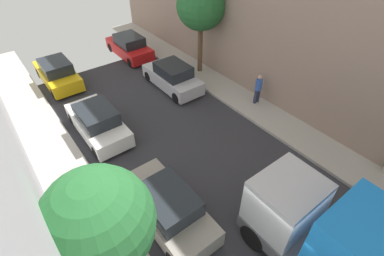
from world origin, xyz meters
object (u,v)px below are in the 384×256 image
object	(u,v)px
parked_car_left_3	(98,122)
parked_car_left_4	(58,73)
parked_car_right_2	(130,47)
street_tree_1	(201,6)
parked_car_right_1	(173,77)
parked_car_left_2	(167,207)
street_tree_0	(98,223)
pedestrian	(258,88)

from	to	relation	value
parked_car_left_3	parked_car_left_4	xyz separation A→B (m)	(0.00, 6.12, 0.00)
parked_car_left_3	parked_car_right_2	xyz separation A→B (m)	(5.40, 6.94, 0.00)
street_tree_1	parked_car_left_3	bearing A→B (deg)	-166.40
parked_car_right_1	parked_car_right_2	bearing A→B (deg)	90.00
parked_car_right_1	parked_car_right_2	size ratio (longest dim) A/B	1.00
parked_car_left_4	street_tree_1	size ratio (longest dim) A/B	0.75
parked_car_left_2	street_tree_1	world-z (taller)	street_tree_1
parked_car_left_3	street_tree_0	size ratio (longest dim) A/B	0.85
street_tree_0	parked_car_right_2	bearing A→B (deg)	61.27
pedestrian	street_tree_1	distance (m)	5.85
pedestrian	parked_car_left_3	bearing A→B (deg)	159.80
parked_car_left_3	pedestrian	distance (m)	8.62
street_tree_0	street_tree_1	size ratio (longest dim) A/B	0.89
pedestrian	parked_car_right_2	bearing A→B (deg)	105.15
parked_car_left_4	parked_car_right_2	bearing A→B (deg)	8.62
parked_car_right_1	street_tree_0	distance (m)	12.25
parked_car_left_2	parked_car_right_1	size ratio (longest dim) A/B	1.00
parked_car_left_3	parked_car_right_2	distance (m)	8.79
parked_car_right_1	pedestrian	size ratio (longest dim) A/B	2.44
pedestrian	street_tree_0	bearing A→B (deg)	-157.14
parked_car_left_2	parked_car_right_2	world-z (taller)	same
parked_car_left_4	parked_car_right_1	xyz separation A→B (m)	(5.40, -4.69, 0.00)
street_tree_1	parked_car_left_2	bearing A→B (deg)	-134.57
parked_car_left_3	parked_car_right_2	world-z (taller)	same
street_tree_0	parked_car_left_2	bearing A→B (deg)	28.05
parked_car_right_2	street_tree_1	bearing A→B (deg)	-63.55
parked_car_left_2	street_tree_1	distance (m)	11.81
parked_car_left_3	parked_car_right_2	bearing A→B (deg)	52.11
parked_car_left_4	street_tree_0	bearing A→B (deg)	-100.36
parked_car_left_2	parked_car_right_2	bearing A→B (deg)	67.52
parked_car_right_1	street_tree_1	xyz separation A→B (m)	(2.50, 0.48, 3.57)
parked_car_left_4	pedestrian	xyz separation A→B (m)	(8.08, -9.09, 0.35)
parked_car_left_4	street_tree_0	size ratio (longest dim) A/B	0.85
parked_car_right_1	street_tree_1	distance (m)	4.39
parked_car_right_2	street_tree_1	world-z (taller)	street_tree_1
parked_car_left_3	parked_car_right_1	bearing A→B (deg)	14.85
parked_car_right_1	street_tree_0	world-z (taller)	street_tree_0
parked_car_right_2	street_tree_0	world-z (taller)	street_tree_0
street_tree_0	street_tree_1	bearing A→B (deg)	41.98
parked_car_left_2	parked_car_right_1	bearing A→B (deg)	54.39
parked_car_left_2	parked_car_left_4	xyz separation A→B (m)	(0.00, 12.23, 0.00)
parked_car_left_4	parked_car_right_1	distance (m)	7.15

